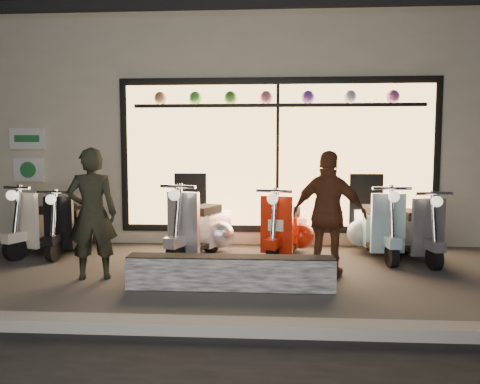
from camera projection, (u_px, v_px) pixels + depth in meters
The scene contains 12 objects.
ground at pixel (219, 274), 6.24m from camera, with size 40.00×40.00×0.00m, color #383533.
kerb at pixel (196, 326), 4.24m from camera, with size 40.00×0.25×0.12m, color slate.
shop_building at pixel (241, 130), 11.00m from camera, with size 10.20×6.23×4.20m.
graffiti_barrier at pixel (230, 273), 5.56m from camera, with size 2.46×0.28×0.40m, color black.
scooter_silver at pixel (203, 227), 7.29m from camera, with size 0.86×1.54×1.11m.
scooter_red at pixel (286, 229), 7.27m from camera, with size 0.75×1.47×1.05m.
scooter_black at pixel (75, 227), 7.63m from camera, with size 0.48×1.40×1.00m.
scooter_cream at pixel (55, 225), 7.66m from camera, with size 0.85×1.46×1.06m.
scooter_blue at pixel (376, 227), 7.35m from camera, with size 0.53×1.52×1.09m.
scooter_grey at pixel (411, 231), 7.16m from camera, with size 0.59×1.45×1.03m.
man at pixel (92, 214), 5.96m from camera, with size 0.62×0.40×1.69m, color black.
woman at pixel (329, 214), 6.04m from camera, with size 0.97×0.40×1.65m, color brown.
Camera 1 is at (0.66, -6.08, 1.67)m, focal length 35.00 mm.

